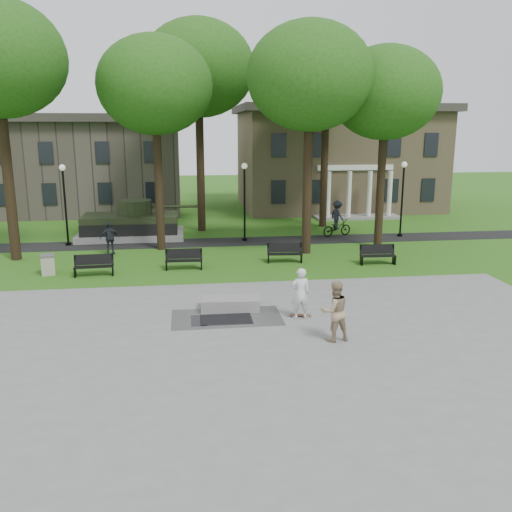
# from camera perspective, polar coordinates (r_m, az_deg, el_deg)

# --- Properties ---
(ground) EXTENTS (120.00, 120.00, 0.00)m
(ground) POSITION_cam_1_polar(r_m,az_deg,el_deg) (21.52, 1.12, -5.00)
(ground) COLOR #2E5814
(ground) RESTS_ON ground
(plaza) EXTENTS (22.00, 16.00, 0.02)m
(plaza) POSITION_cam_1_polar(r_m,az_deg,el_deg) (16.92, 3.71, -10.25)
(plaza) COLOR gray
(plaza) RESTS_ON ground
(footpath) EXTENTS (44.00, 2.60, 0.01)m
(footpath) POSITION_cam_1_polar(r_m,az_deg,el_deg) (33.04, -2.00, 1.52)
(footpath) COLOR black
(footpath) RESTS_ON ground
(building_right) EXTENTS (17.00, 12.00, 8.60)m
(building_right) POSITION_cam_1_polar(r_m,az_deg,el_deg) (48.07, 8.42, 10.31)
(building_right) COLOR #9E8460
(building_right) RESTS_ON ground
(building_left) EXTENTS (15.00, 10.00, 7.20)m
(building_left) POSITION_cam_1_polar(r_m,az_deg,el_deg) (47.46, -17.32, 8.92)
(building_left) COLOR #4C443D
(building_left) RESTS_ON ground
(tree_1) EXTENTS (6.20, 6.20, 11.63)m
(tree_1) POSITION_cam_1_polar(r_m,az_deg,el_deg) (30.80, -10.61, 17.19)
(tree_1) COLOR black
(tree_1) RESTS_ON ground
(tree_2) EXTENTS (6.60, 6.60, 12.16)m
(tree_2) POSITION_cam_1_polar(r_m,az_deg,el_deg) (29.55, 5.67, 18.22)
(tree_2) COLOR black
(tree_2) RESTS_ON ground
(tree_3) EXTENTS (6.00, 6.00, 11.19)m
(tree_3) POSITION_cam_1_polar(r_m,az_deg,el_deg) (31.75, 13.48, 16.29)
(tree_3) COLOR black
(tree_3) RESTS_ON ground
(tree_4) EXTENTS (7.20, 7.20, 13.50)m
(tree_4) POSITION_cam_1_polar(r_m,az_deg,el_deg) (36.39, -6.11, 18.98)
(tree_4) COLOR black
(tree_4) RESTS_ON ground
(tree_5) EXTENTS (6.40, 6.40, 12.44)m
(tree_5) POSITION_cam_1_polar(r_m,az_deg,el_deg) (38.04, 7.45, 17.61)
(tree_5) COLOR black
(tree_5) RESTS_ON ground
(lamp_left) EXTENTS (0.36, 0.36, 4.73)m
(lamp_left) POSITION_cam_1_polar(r_m,az_deg,el_deg) (33.46, -19.49, 5.75)
(lamp_left) COLOR black
(lamp_left) RESTS_ON ground
(lamp_mid) EXTENTS (0.36, 0.36, 4.73)m
(lamp_mid) POSITION_cam_1_polar(r_m,az_deg,el_deg) (32.93, -1.22, 6.40)
(lamp_mid) COLOR black
(lamp_mid) RESTS_ON ground
(lamp_right) EXTENTS (0.36, 0.36, 4.73)m
(lamp_right) POSITION_cam_1_polar(r_m,az_deg,el_deg) (35.45, 15.17, 6.44)
(lamp_right) COLOR black
(lamp_right) RESTS_ON ground
(tank_monument) EXTENTS (7.45, 3.40, 2.40)m
(tank_monument) POSITION_cam_1_polar(r_m,az_deg,el_deg) (34.86, -12.98, 3.23)
(tank_monument) COLOR gray
(tank_monument) RESTS_ON ground
(puddle) EXTENTS (2.20, 1.20, 0.00)m
(puddle) POSITION_cam_1_polar(r_m,az_deg,el_deg) (19.73, -3.64, -6.70)
(puddle) COLOR black
(puddle) RESTS_ON plaza
(concrete_block) EXTENTS (2.26, 1.15, 0.45)m
(concrete_block) POSITION_cam_1_polar(r_m,az_deg,el_deg) (20.74, -2.73, -5.02)
(concrete_block) COLOR gray
(concrete_block) RESTS_ON plaza
(skateboard) EXTENTS (0.80, 0.33, 0.07)m
(skateboard) POSITION_cam_1_polar(r_m,az_deg,el_deg) (20.06, 4.70, -6.27)
(skateboard) COLOR brown
(skateboard) RESTS_ON plaza
(skateboarder) EXTENTS (0.71, 0.48, 1.88)m
(skateboarder) POSITION_cam_1_polar(r_m,az_deg,el_deg) (19.60, 4.70, -3.94)
(skateboarder) COLOR silver
(skateboarder) RESTS_ON plaza
(friend_watching) EXTENTS (1.09, 0.92, 2.00)m
(friend_watching) POSITION_cam_1_polar(r_m,az_deg,el_deg) (17.71, 8.28, -5.75)
(friend_watching) COLOR tan
(friend_watching) RESTS_ON plaza
(pedestrian_walker) EXTENTS (1.14, 0.78, 1.79)m
(pedestrian_walker) POSITION_cam_1_polar(r_m,az_deg,el_deg) (30.64, -15.15, 1.82)
(pedestrian_walker) COLOR #21252D
(pedestrian_walker) RESTS_ON ground
(cyclist) EXTENTS (2.20, 1.41, 2.26)m
(cyclist) POSITION_cam_1_polar(r_m,az_deg,el_deg) (35.00, 8.53, 3.58)
(cyclist) COLOR black
(cyclist) RESTS_ON ground
(park_bench_0) EXTENTS (1.82, 0.62, 1.00)m
(park_bench_0) POSITION_cam_1_polar(r_m,az_deg,el_deg) (26.46, -16.68, -0.89)
(park_bench_0) COLOR black
(park_bench_0) RESTS_ON ground
(park_bench_1) EXTENTS (1.81, 0.58, 1.00)m
(park_bench_1) POSITION_cam_1_polar(r_m,az_deg,el_deg) (26.74, -7.60, -0.29)
(park_bench_1) COLOR black
(park_bench_1) RESTS_ON ground
(park_bench_2) EXTENTS (1.84, 0.70, 1.00)m
(park_bench_2) POSITION_cam_1_polar(r_m,az_deg,el_deg) (27.93, 3.02, 0.40)
(park_bench_2) COLOR black
(park_bench_2) RESTS_ON ground
(park_bench_3) EXTENTS (1.82, 0.61, 1.00)m
(park_bench_3) POSITION_cam_1_polar(r_m,az_deg,el_deg) (28.19, 12.66, 0.21)
(park_bench_3) COLOR black
(park_bench_3) RESTS_ON ground
(trash_bin) EXTENTS (0.80, 0.80, 0.96)m
(trash_bin) POSITION_cam_1_polar(r_m,az_deg,el_deg) (27.36, -21.07, -0.85)
(trash_bin) COLOR #ADA38E
(trash_bin) RESTS_ON ground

